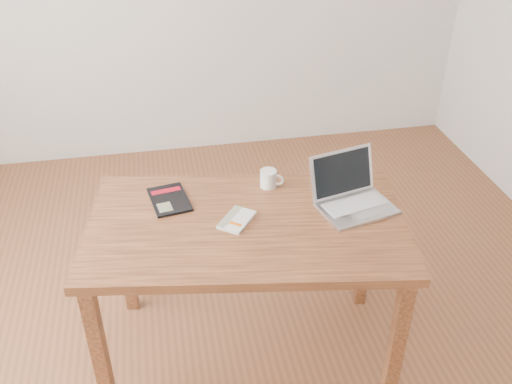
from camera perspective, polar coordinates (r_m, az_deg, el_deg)
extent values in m
plane|color=brown|center=(2.84, -2.16, -14.81)|extent=(4.00, 4.00, 0.00)
cube|color=brown|center=(2.31, -0.94, -3.42)|extent=(1.38, 0.93, 0.04)
cube|color=brown|center=(2.40, -15.37, -15.29)|extent=(0.06, 0.06, 0.71)
cube|color=brown|center=(2.41, 13.87, -14.67)|extent=(0.06, 0.06, 0.71)
cube|color=brown|center=(2.84, -12.98, -5.91)|extent=(0.06, 0.06, 0.71)
cube|color=brown|center=(2.85, 10.93, -5.44)|extent=(0.06, 0.06, 0.71)
cube|color=beige|center=(2.30, -1.93, -2.82)|extent=(0.18, 0.19, 0.01)
cube|color=white|center=(2.30, -1.93, -2.80)|extent=(0.18, 0.19, 0.01)
cube|color=gray|center=(2.31, -2.66, -2.44)|extent=(0.12, 0.15, 0.00)
cube|color=#D7600F|center=(2.27, -2.08, -3.20)|extent=(0.05, 0.05, 0.00)
cube|color=black|center=(2.45, -8.65, -0.74)|extent=(0.19, 0.25, 0.01)
cube|color=#A60B1A|center=(2.50, -9.00, 0.13)|extent=(0.13, 0.05, 0.00)
cube|color=gray|center=(2.39, -9.11, -1.51)|extent=(0.07, 0.08, 0.00)
cube|color=silver|center=(2.40, 10.07, -1.64)|extent=(0.34, 0.27, 0.01)
cube|color=silver|center=(2.41, 9.77, -1.19)|extent=(0.27, 0.17, 0.00)
cube|color=#BCBCC1|center=(2.36, 10.92, -2.27)|extent=(0.10, 0.07, 0.00)
cube|color=silver|center=(2.44, 8.61, 1.93)|extent=(0.30, 0.13, 0.19)
cube|color=black|center=(2.43, 8.67, 1.91)|extent=(0.27, 0.12, 0.17)
cylinder|color=white|center=(2.50, 1.23, 1.37)|extent=(0.07, 0.07, 0.08)
cylinder|color=black|center=(2.48, 1.24, 2.06)|extent=(0.06, 0.06, 0.01)
torus|color=white|center=(2.49, 2.19, 1.23)|extent=(0.05, 0.03, 0.05)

